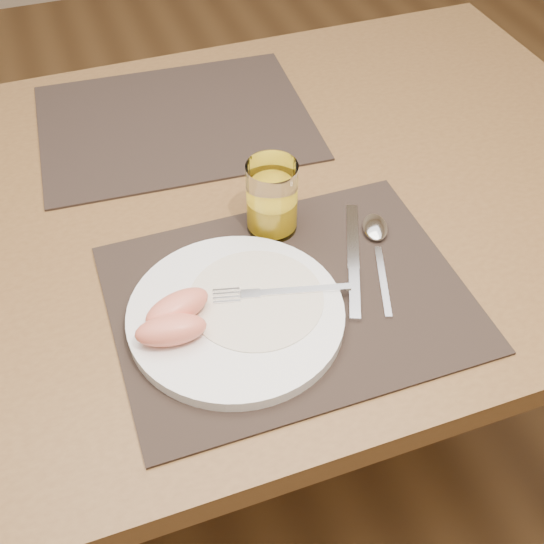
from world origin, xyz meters
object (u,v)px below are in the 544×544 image
Objects in this scene: placemat_near at (289,298)px; table at (222,240)px; plate at (236,315)px; juice_glass at (272,201)px; spoon at (376,235)px; placemat_far at (175,122)px; fork at (270,293)px; knife at (354,268)px.

table is at bearing 97.34° from placemat_near.
juice_glass is (0.10, 0.15, 0.04)m from plate.
table is 0.26m from spoon.
placemat_near is 0.17m from spoon.
juice_glass is at bearing -78.05° from placemat_far.
fork is 1.62× the size of juice_glass.
placemat_near is 2.40× the size of spoon.
knife is (0.17, 0.03, -0.01)m from plate.
spoon is at bearing 19.25° from fork.
plate is at bearing -170.48° from placemat_near.
fork is (0.05, 0.01, 0.01)m from plate.
placemat_far is 2.59× the size of fork.
juice_glass is at bearing 55.61° from plate.
fork is 0.93× the size of spoon.
knife is 0.15m from juice_glass.
table is at bearing 121.50° from juice_glass.
placemat_near is 0.08m from plate.
placemat_far reaches higher than table.
placemat_far is 0.45m from knife.
juice_glass is (-0.07, 0.12, 0.04)m from knife.
placemat_near is 2.16× the size of knife.
plate is 0.18m from juice_glass.
plate reaches higher than placemat_far.
juice_glass reaches higher than placemat_far.
plate is 0.18m from knife.
fork reaches higher than knife.
table is 0.24m from placemat_near.
placemat_far is 4.20× the size of juice_glass.
table is 5.19× the size of plate.
table is 8.07× the size of fork.
table is 3.11× the size of placemat_near.
table is 0.24m from fork.
plate reaches higher than spoon.
spoon is (0.19, -0.38, 0.01)m from placemat_far.
plate is at bearing -124.39° from juice_glass.
placemat_near is 1.67× the size of plate.
placemat_near is at bearing -157.81° from spoon.
spoon is at bearing 18.20° from plate.
spoon is (0.18, -0.16, 0.09)m from table.
knife reaches higher than placemat_far.
spoon is at bearing -28.72° from juice_glass.
placemat_far is 0.42m from spoon.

